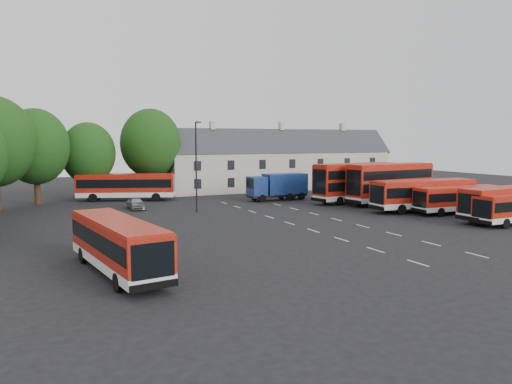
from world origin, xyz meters
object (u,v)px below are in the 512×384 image
bus_west (118,241)px  box_truck (278,185)px  lamppost (196,164)px  silver_car (136,203)px  bus_dd_south (390,181)px

bus_west → box_truck: box_truck is taller
bus_west → lamppost: bearing=-36.9°
box_truck → silver_car: (-17.64, -0.67, -1.19)m
bus_west → silver_car: (6.26, 25.61, -1.17)m
box_truck → bus_west: bearing=-133.0°
bus_west → silver_car: 26.39m
bus_west → silver_car: size_ratio=2.87×
box_truck → lamppost: (-12.43, -5.75, 3.13)m
bus_west → silver_car: bearing=-21.5°
bus_west → bus_dd_south: bearing=-70.5°
box_truck → silver_car: size_ratio=1.96×
bus_west → lamppost: lamppost is taller
bus_dd_south → silver_car: bus_dd_south is taller
box_truck → silver_car: 17.69m
bus_dd_south → box_truck: bearing=131.9°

